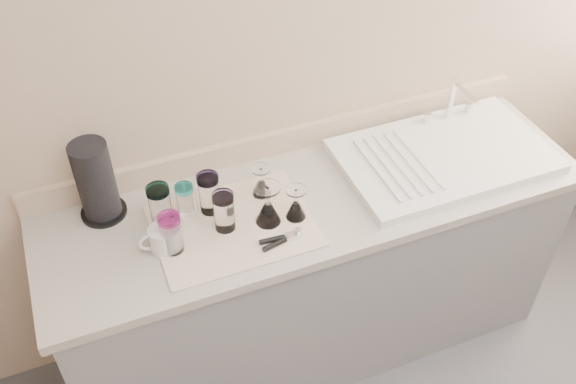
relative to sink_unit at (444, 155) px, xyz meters
name	(u,v)px	position (x,y,z in m)	size (l,w,h in m)	color
counter_unit	(313,273)	(-0.55, 0.00, -0.47)	(2.06, 0.62, 0.90)	slate
sink_unit	(444,155)	(0.00, 0.00, 0.00)	(0.82, 0.50, 0.22)	white
dish_towel	(233,226)	(-0.89, -0.05, -0.02)	(0.55, 0.42, 0.01)	white
tumbler_teal	(160,205)	(-1.11, 0.06, 0.07)	(0.08, 0.08, 0.16)	white
tumbler_cyan	(185,200)	(-1.02, 0.07, 0.06)	(0.07, 0.07, 0.13)	white
tumbler_purple	(209,193)	(-0.94, 0.06, 0.07)	(0.08, 0.08, 0.16)	white
tumbler_magenta	(171,233)	(-1.11, -0.08, 0.07)	(0.08, 0.08, 0.15)	white
tumbler_lavender	(224,211)	(-0.92, -0.05, 0.07)	(0.08, 0.08, 0.15)	white
goblet_back_left	(261,185)	(-0.74, 0.07, 0.03)	(0.07, 0.07, 0.12)	white
goblet_front_left	(268,210)	(-0.77, -0.07, 0.04)	(0.09, 0.09, 0.16)	white
goblet_front_right	(296,207)	(-0.67, -0.09, 0.03)	(0.07, 0.07, 0.13)	white
can_opener	(281,239)	(-0.76, -0.18, 0.00)	(0.15, 0.05, 0.02)	silver
white_mug	(162,239)	(-1.14, -0.06, 0.03)	(0.13, 0.10, 0.09)	silver
paper_towel_roll	(96,182)	(-1.30, 0.19, 0.13)	(0.16, 0.16, 0.31)	black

